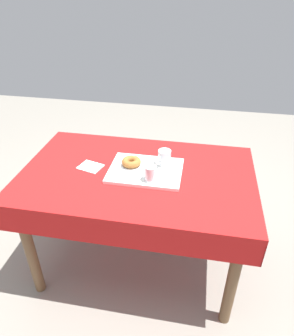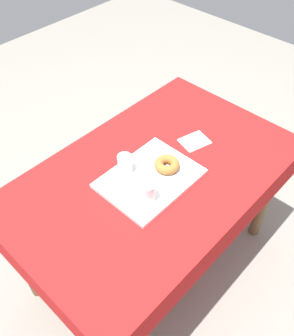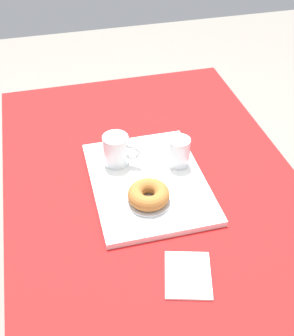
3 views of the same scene
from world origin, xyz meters
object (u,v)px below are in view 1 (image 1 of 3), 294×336
(donut_plate_left, at_px, (131,165))
(paper_napkin, at_px, (91,167))
(tea_mug_left, at_px, (164,158))
(dining_table, at_px, (137,188))
(sugar_donut_left, at_px, (131,162))
(water_glass_near, at_px, (151,174))
(serving_tray, at_px, (146,171))

(donut_plate_left, height_order, paper_napkin, donut_plate_left)
(tea_mug_left, xyz_separation_m, paper_napkin, (0.43, 0.08, -0.06))
(dining_table, relative_size, tea_mug_left, 12.60)
(sugar_donut_left, bearing_deg, tea_mug_left, -165.30)
(water_glass_near, relative_size, donut_plate_left, 0.74)
(serving_tray, bearing_deg, water_glass_near, 114.47)
(sugar_donut_left, bearing_deg, donut_plate_left, 0.00)
(serving_tray, distance_m, tea_mug_left, 0.13)
(water_glass_near, xyz_separation_m, sugar_donut_left, (0.14, -0.13, -0.01))
(serving_tray, relative_size, paper_napkin, 3.14)
(donut_plate_left, distance_m, paper_napkin, 0.25)
(serving_tray, xyz_separation_m, tea_mug_left, (-0.10, -0.07, 0.05))
(sugar_donut_left, xyz_separation_m, paper_napkin, (0.25, 0.03, -0.04))
(tea_mug_left, xyz_separation_m, donut_plate_left, (0.19, 0.05, -0.04))
(dining_table, bearing_deg, water_glass_near, 136.91)
(serving_tray, bearing_deg, dining_table, 19.59)
(donut_plate_left, relative_size, sugar_donut_left, 1.05)
(serving_tray, xyz_separation_m, water_glass_near, (-0.05, 0.11, 0.05))
(water_glass_near, relative_size, sugar_donut_left, 0.78)
(dining_table, height_order, sugar_donut_left, sugar_donut_left)
(serving_tray, bearing_deg, tea_mug_left, -144.50)
(dining_table, distance_m, tea_mug_left, 0.24)
(dining_table, xyz_separation_m, serving_tray, (-0.05, -0.02, 0.12))
(donut_plate_left, bearing_deg, tea_mug_left, -165.30)
(sugar_donut_left, bearing_deg, serving_tray, 166.42)
(dining_table, bearing_deg, donut_plate_left, -42.50)
(sugar_donut_left, bearing_deg, dining_table, 137.50)
(tea_mug_left, distance_m, donut_plate_left, 0.20)
(tea_mug_left, height_order, paper_napkin, tea_mug_left)
(serving_tray, relative_size, water_glass_near, 4.73)
(sugar_donut_left, bearing_deg, water_glass_near, 137.09)
(dining_table, xyz_separation_m, tea_mug_left, (-0.15, -0.09, 0.17))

